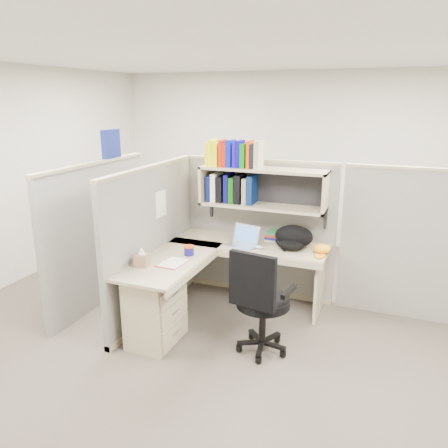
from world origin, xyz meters
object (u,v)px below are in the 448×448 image
at_px(laptop, 241,236).
at_px(snack_canister, 189,250).
at_px(desk, 183,292).
at_px(backpack, 293,238).
at_px(task_chair, 260,317).

distance_m(laptop, snack_canister, 0.62).
xyz_separation_m(desk, backpack, (0.89, 0.86, 0.41)).
bearing_deg(backpack, snack_canister, -161.58).
height_order(desk, task_chair, task_chair).
bearing_deg(desk, backpack, 43.87).
xyz_separation_m(backpack, snack_canister, (-0.94, -0.60, -0.07)).
distance_m(laptop, task_chair, 1.06).
distance_m(laptop, backpack, 0.55).
relative_size(desk, snack_canister, 16.71).
distance_m(snack_canister, task_chair, 1.04).
bearing_deg(snack_canister, laptop, 48.40).
distance_m(desk, snack_canister, 0.43).
xyz_separation_m(laptop, backpack, (0.54, 0.14, 0.01)).
distance_m(backpack, task_chair, 1.07).
height_order(backpack, snack_canister, backpack).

